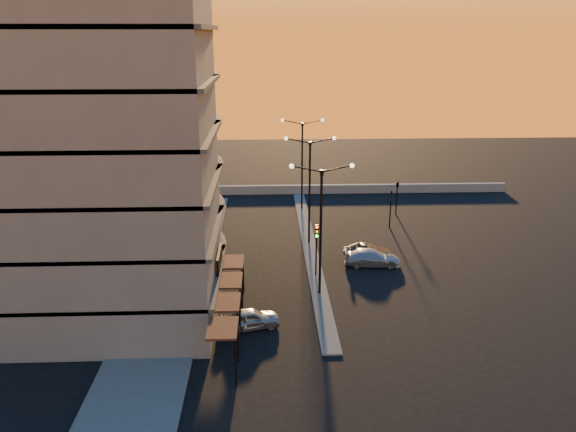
# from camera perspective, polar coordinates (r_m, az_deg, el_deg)

# --- Properties ---
(ground) EXTENTS (120.00, 120.00, 0.00)m
(ground) POSITION_cam_1_polar(r_m,az_deg,el_deg) (40.34, 3.21, -7.93)
(ground) COLOR black
(ground) RESTS_ON ground
(sidewalk_west) EXTENTS (5.00, 40.00, 0.12)m
(sidewalk_west) POSITION_cam_1_polar(r_m,az_deg,el_deg) (44.30, -11.00, -5.68)
(sidewalk_west) COLOR #4E4E4B
(sidewalk_west) RESTS_ON ground
(median) EXTENTS (1.20, 36.00, 0.12)m
(median) POSITION_cam_1_polar(r_m,az_deg,el_deg) (49.45, 2.14, -2.75)
(median) COLOR #4E4E4B
(median) RESTS_ON ground
(parapet) EXTENTS (44.00, 0.50, 1.00)m
(parapet) POSITION_cam_1_polar(r_m,az_deg,el_deg) (64.63, 2.84, 2.74)
(parapet) COLOR slate
(parapet) RESTS_ON ground
(building) EXTENTS (14.35, 17.08, 25.00)m
(building) POSITION_cam_1_polar(r_m,az_deg,el_deg) (37.95, -18.24, 8.45)
(building) COLOR slate
(building) RESTS_ON ground
(streetlamp_near) EXTENTS (4.32, 0.32, 9.51)m
(streetlamp_near) POSITION_cam_1_polar(r_m,az_deg,el_deg) (38.21, 3.36, -0.38)
(streetlamp_near) COLOR black
(streetlamp_near) RESTS_ON ground
(streetlamp_mid) EXTENTS (4.32, 0.32, 9.51)m
(streetlamp_mid) POSITION_cam_1_polar(r_m,az_deg,el_deg) (47.75, 2.21, 3.46)
(streetlamp_mid) COLOR black
(streetlamp_mid) RESTS_ON ground
(streetlamp_far) EXTENTS (4.32, 0.32, 9.51)m
(streetlamp_far) POSITION_cam_1_polar(r_m,az_deg,el_deg) (57.45, 1.45, 6.01)
(streetlamp_far) COLOR black
(streetlamp_far) RESTS_ON ground
(traffic_light_main) EXTENTS (0.28, 0.44, 4.25)m
(traffic_light_main) POSITION_cam_1_polar(r_m,az_deg,el_deg) (41.81, 2.92, -2.64)
(traffic_light_main) COLOR black
(traffic_light_main) RESTS_ON ground
(signal_east_a) EXTENTS (0.13, 0.16, 3.60)m
(signal_east_a) POSITION_cam_1_polar(r_m,az_deg,el_deg) (53.76, 10.37, 0.81)
(signal_east_a) COLOR black
(signal_east_a) RESTS_ON ground
(signal_east_b) EXTENTS (0.42, 1.99, 3.60)m
(signal_east_b) POSITION_cam_1_polar(r_m,az_deg,el_deg) (57.51, 11.06, 3.13)
(signal_east_b) COLOR black
(signal_east_b) RESTS_ON ground
(car_hatchback) EXTENTS (4.03, 2.41, 1.28)m
(car_hatchback) POSITION_cam_1_polar(r_m,az_deg,el_deg) (35.85, -3.89, -10.36)
(car_hatchback) COLOR #989A9F
(car_hatchback) RESTS_ON ground
(car_sedan) EXTENTS (3.89, 1.43, 1.27)m
(car_sedan) POSITION_cam_1_polar(r_m,az_deg,el_deg) (46.24, 8.09, -3.70)
(car_sedan) COLOR black
(car_sedan) RESTS_ON ground
(car_wagon) EXTENTS (4.59, 2.14, 1.30)m
(car_wagon) POSITION_cam_1_polar(r_m,az_deg,el_deg) (45.27, 8.55, -4.19)
(car_wagon) COLOR #AAACB2
(car_wagon) RESTS_ON ground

